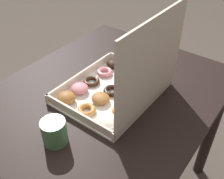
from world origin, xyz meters
TOP-DOWN VIEW (x-y plane):
  - dining_table at (0.00, 0.00)m, footprint 0.96×0.79m
  - donut_box at (0.00, 0.06)m, footprint 0.39×0.32m
  - coffee_mug at (0.29, 0.03)m, footprint 0.08×0.08m

SIDE VIEW (x-z plane):
  - dining_table at x=0.00m, z-range 0.24..0.95m
  - coffee_mug at x=0.29m, z-range 0.71..0.79m
  - donut_box at x=0.00m, z-range 0.60..0.95m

